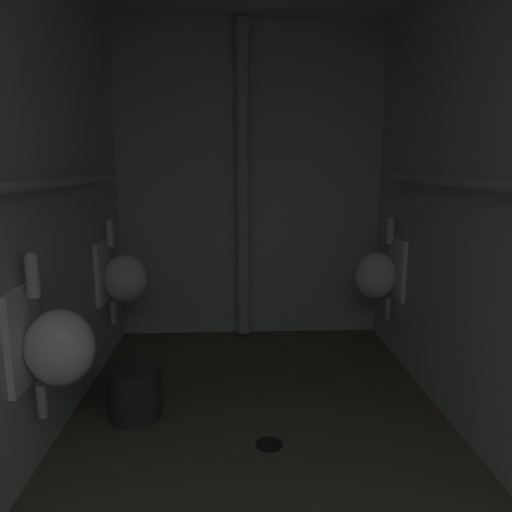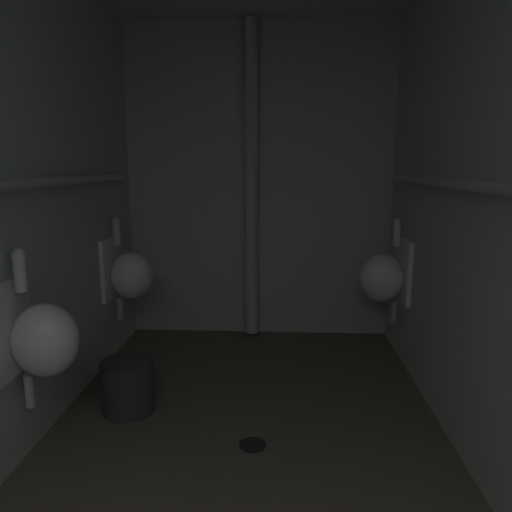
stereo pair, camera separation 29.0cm
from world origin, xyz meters
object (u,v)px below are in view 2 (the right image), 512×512
(urinal_left_mid, at_px, (41,338))
(standpipe_back_wall, at_px, (251,185))
(urinal_right_mid, at_px, (385,276))
(floor_drain, at_px, (253,444))
(waste_bin, at_px, (128,386))
(urinal_left_far, at_px, (128,274))

(urinal_left_mid, height_order, standpipe_back_wall, standpipe_back_wall)
(urinal_right_mid, distance_m, floor_drain, 1.54)
(urinal_left_mid, bearing_deg, waste_bin, 66.35)
(urinal_left_mid, relative_size, standpipe_back_wall, 0.31)
(urinal_left_far, bearing_deg, waste_bin, -74.21)
(urinal_left_far, relative_size, urinal_right_mid, 1.00)
(urinal_right_mid, bearing_deg, urinal_left_mid, -144.59)
(urinal_left_far, xyz_separation_m, urinal_right_mid, (1.82, 0.03, 0.00))
(standpipe_back_wall, bearing_deg, urinal_right_mid, -25.93)
(standpipe_back_wall, distance_m, floor_drain, 2.01)
(floor_drain, height_order, waste_bin, waste_bin)
(floor_drain, bearing_deg, urinal_left_mid, -169.18)
(urinal_left_far, relative_size, floor_drain, 5.39)
(urinal_left_mid, bearing_deg, urinal_right_mid, 35.41)
(floor_drain, bearing_deg, waste_bin, 156.77)
(urinal_left_mid, bearing_deg, standpipe_back_wall, 64.22)
(waste_bin, bearing_deg, urinal_left_far, 105.79)
(urinal_left_mid, relative_size, floor_drain, 5.39)
(urinal_right_mid, bearing_deg, urinal_left_far, -179.20)
(urinal_right_mid, relative_size, standpipe_back_wall, 0.31)
(standpipe_back_wall, height_order, waste_bin, standpipe_back_wall)
(standpipe_back_wall, bearing_deg, urinal_left_mid, -115.78)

